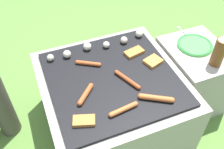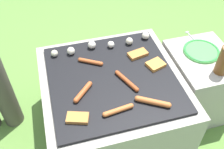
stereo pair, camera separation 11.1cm
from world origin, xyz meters
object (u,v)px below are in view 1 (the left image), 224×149
condiment_bottle (220,51)px  fork_utensil (186,34)px  sausage_front_center (86,94)px  plate_colorful (195,45)px

condiment_bottle → fork_utensil: bearing=89.9°
sausage_front_center → fork_utensil: sausage_front_center is taller
sausage_front_center → condiment_bottle: size_ratio=0.58×
plate_colorful → fork_utensil: 0.12m
plate_colorful → fork_utensil: size_ratio=1.08×
plate_colorful → condiment_bottle: condiment_bottle is taller
plate_colorful → fork_utensil: plate_colorful is taller
sausage_front_center → plate_colorful: bearing=10.3°
sausage_front_center → fork_utensil: 0.81m
fork_utensil → plate_colorful: bearing=-97.1°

